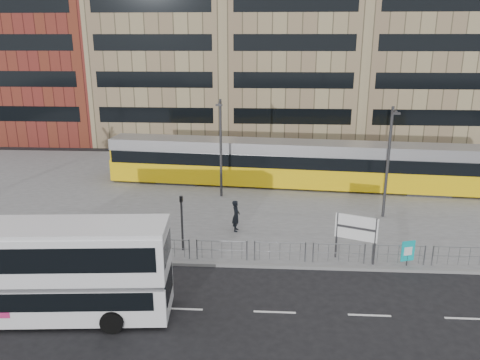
# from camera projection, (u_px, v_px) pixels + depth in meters

# --- Properties ---
(ground) EXTENTS (120.00, 120.00, 0.00)m
(ground) POSITION_uv_depth(u_px,v_px,m) (235.00, 267.00, 23.89)
(ground) COLOR black
(ground) RESTS_ON ground
(plaza) EXTENTS (64.00, 24.00, 0.15)m
(plaza) POSITION_uv_depth(u_px,v_px,m) (246.00, 192.00, 35.33)
(plaza) COLOR slate
(plaza) RESTS_ON ground
(kerb) EXTENTS (64.00, 0.25, 0.17)m
(kerb) POSITION_uv_depth(u_px,v_px,m) (235.00, 265.00, 23.92)
(kerb) COLOR gray
(kerb) RESTS_ON ground
(building_row) EXTENTS (70.40, 18.40, 31.20)m
(building_row) POSITION_uv_depth(u_px,v_px,m) (270.00, 22.00, 52.78)
(building_row) COLOR maroon
(building_row) RESTS_ON ground
(pedestrian_barrier) EXTENTS (32.07, 0.07, 1.10)m
(pedestrian_barrier) POSITION_uv_depth(u_px,v_px,m) (274.00, 246.00, 23.97)
(pedestrian_barrier) COLOR gray
(pedestrian_barrier) RESTS_ON plaza
(road_markings) EXTENTS (62.00, 0.12, 0.01)m
(road_markings) POSITION_uv_depth(u_px,v_px,m) (251.00, 311.00, 20.02)
(road_markings) COLOR white
(road_markings) RESTS_ON ground
(double_decker_bus) EXTENTS (10.49, 3.26, 4.13)m
(double_decker_bus) POSITION_uv_depth(u_px,v_px,m) (41.00, 268.00, 19.03)
(double_decker_bus) COLOR white
(double_decker_bus) RESTS_ON ground
(tram) EXTENTS (29.79, 5.46, 3.50)m
(tram) POSITION_uv_depth(u_px,v_px,m) (299.00, 164.00, 36.06)
(tram) COLOR yellow
(tram) RESTS_ON plaza
(station_sign) EXTENTS (2.05, 0.87, 2.49)m
(station_sign) POSITION_uv_depth(u_px,v_px,m) (356.00, 230.00, 23.76)
(station_sign) COLOR #2D2D30
(station_sign) RESTS_ON plaza
(ad_panel) EXTENTS (0.71, 0.26, 1.35)m
(ad_panel) POSITION_uv_depth(u_px,v_px,m) (408.00, 251.00, 23.50)
(ad_panel) COLOR #2D2D30
(ad_panel) RESTS_ON plaza
(pedestrian) EXTENTS (0.48, 0.71, 1.91)m
(pedestrian) POSITION_uv_depth(u_px,v_px,m) (236.00, 216.00, 27.75)
(pedestrian) COLOR black
(pedestrian) RESTS_ON plaza
(traffic_light_west) EXTENTS (0.20, 0.23, 3.10)m
(traffic_light_west) POSITION_uv_depth(u_px,v_px,m) (182.00, 216.00, 24.92)
(traffic_light_west) COLOR #2D2D30
(traffic_light_west) RESTS_ON plaza
(lamp_post_west) EXTENTS (0.45, 1.04, 7.05)m
(lamp_post_west) POSITION_uv_depth(u_px,v_px,m) (221.00, 144.00, 32.99)
(lamp_post_west) COLOR #2D2D30
(lamp_post_west) RESTS_ON plaza
(lamp_post_east) EXTENTS (0.45, 1.04, 7.11)m
(lamp_post_east) POSITION_uv_depth(u_px,v_px,m) (389.00, 158.00, 29.09)
(lamp_post_east) COLOR #2D2D30
(lamp_post_east) RESTS_ON plaza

